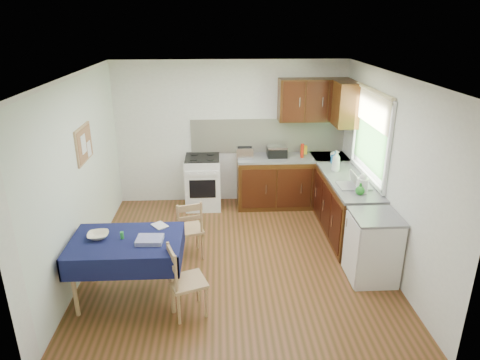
{
  "coord_description": "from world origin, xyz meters",
  "views": [
    {
      "loc": [
        -0.21,
        -5.17,
        3.15
      ],
      "look_at": [
        0.07,
        0.31,
        1.05
      ],
      "focal_mm": 32.0,
      "sensor_mm": 36.0,
      "label": 1
    }
  ],
  "objects_px": {
    "dining_table": "(127,248)",
    "chair_far": "(189,227)",
    "chair_near": "(184,279)",
    "toaster": "(245,153)",
    "dish_rack": "(354,185)",
    "sandwich_press": "(277,151)",
    "kettle": "(362,184)"
  },
  "relations": [
    {
      "from": "dish_rack",
      "to": "chair_near",
      "type": "bearing_deg",
      "value": -166.62
    },
    {
      "from": "chair_near",
      "to": "toaster",
      "type": "xyz_separation_m",
      "value": [
        0.84,
        2.87,
        0.55
      ]
    },
    {
      "from": "chair_far",
      "to": "dish_rack",
      "type": "height_order",
      "value": "dish_rack"
    },
    {
      "from": "dining_table",
      "to": "kettle",
      "type": "distance_m",
      "value": 3.19
    },
    {
      "from": "toaster",
      "to": "chair_far",
      "type": "bearing_deg",
      "value": -114.86
    },
    {
      "from": "chair_near",
      "to": "dish_rack",
      "type": "bearing_deg",
      "value": -76.93
    },
    {
      "from": "sandwich_press",
      "to": "kettle",
      "type": "relative_size",
      "value": 1.21
    },
    {
      "from": "chair_far",
      "to": "chair_near",
      "type": "distance_m",
      "value": 1.22
    },
    {
      "from": "sandwich_press",
      "to": "dish_rack",
      "type": "relative_size",
      "value": 0.73
    },
    {
      "from": "dining_table",
      "to": "chair_far",
      "type": "bearing_deg",
      "value": 68.21
    },
    {
      "from": "chair_near",
      "to": "dish_rack",
      "type": "distance_m",
      "value": 2.81
    },
    {
      "from": "dining_table",
      "to": "chair_far",
      "type": "distance_m",
      "value": 1.11
    },
    {
      "from": "chair_near",
      "to": "toaster",
      "type": "relative_size",
      "value": 3.01
    },
    {
      "from": "dining_table",
      "to": "kettle",
      "type": "bearing_deg",
      "value": 32.21
    },
    {
      "from": "dish_rack",
      "to": "kettle",
      "type": "bearing_deg",
      "value": -99.17
    },
    {
      "from": "dish_rack",
      "to": "chair_far",
      "type": "bearing_deg",
      "value": 167.31
    },
    {
      "from": "chair_far",
      "to": "chair_near",
      "type": "bearing_deg",
      "value": 75.54
    },
    {
      "from": "chair_far",
      "to": "toaster",
      "type": "xyz_separation_m",
      "value": [
        0.87,
        1.65,
        0.54
      ]
    },
    {
      "from": "chair_near",
      "to": "chair_far",
      "type": "bearing_deg",
      "value": -18.98
    },
    {
      "from": "chair_near",
      "to": "dish_rack",
      "type": "relative_size",
      "value": 1.91
    },
    {
      "from": "dish_rack",
      "to": "kettle",
      "type": "height_order",
      "value": "kettle"
    },
    {
      "from": "dining_table",
      "to": "kettle",
      "type": "relative_size",
      "value": 4.73
    },
    {
      "from": "chair_far",
      "to": "dish_rack",
      "type": "relative_size",
      "value": 1.93
    },
    {
      "from": "toaster",
      "to": "dish_rack",
      "type": "relative_size",
      "value": 0.63
    },
    {
      "from": "dining_table",
      "to": "toaster",
      "type": "height_order",
      "value": "toaster"
    },
    {
      "from": "chair_near",
      "to": "toaster",
      "type": "distance_m",
      "value": 3.04
    },
    {
      "from": "sandwich_press",
      "to": "dish_rack",
      "type": "height_order",
      "value": "dish_rack"
    },
    {
      "from": "chair_near",
      "to": "dish_rack",
      "type": "xyz_separation_m",
      "value": [
        2.32,
        1.51,
        0.47
      ]
    },
    {
      "from": "chair_far",
      "to": "toaster",
      "type": "height_order",
      "value": "toaster"
    },
    {
      "from": "sandwich_press",
      "to": "dish_rack",
      "type": "xyz_separation_m",
      "value": [
        0.91,
        -1.45,
        -0.07
      ]
    },
    {
      "from": "chair_far",
      "to": "toaster",
      "type": "bearing_deg",
      "value": -133.24
    },
    {
      "from": "chair_near",
      "to": "sandwich_press",
      "type": "height_order",
      "value": "sandwich_press"
    }
  ]
}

